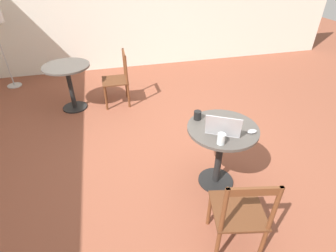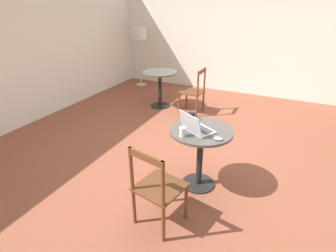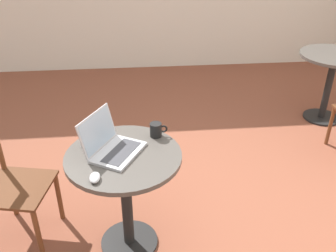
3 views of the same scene
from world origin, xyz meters
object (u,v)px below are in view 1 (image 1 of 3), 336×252
chair_near_left (239,213)px  mouse (252,131)px  chair_mid_front (118,79)px  mug (197,115)px  cafe_table_mid (68,76)px  cafe_table_near (221,142)px  drinking_glass (221,139)px  laptop (223,128)px

chair_near_left → mouse: size_ratio=8.99×
chair_mid_front → mug: bearing=-160.7°
cafe_table_mid → chair_near_left: 3.34m
cafe_table_near → cafe_table_mid: 2.75m
cafe_table_near → mouse: mouse is taller
cafe_table_near → mouse: (-0.15, -0.24, 0.20)m
mug → chair_near_left: bearing=-177.9°
chair_mid_front → mouse: chair_mid_front is taller
mouse → drinking_glass: drinking_glass is taller
mouse → mug: size_ratio=0.85×
cafe_table_mid → chair_mid_front: size_ratio=0.84×
mouse → mug: bearing=49.5°
drinking_glass → chair_mid_front: bearing=17.4°
mug → drinking_glass: bearing=-171.5°
cafe_table_mid → chair_near_left: size_ratio=0.84×
drinking_glass → cafe_table_mid: bearing=32.1°
mouse → cafe_table_mid: bearing=38.9°
chair_near_left → drinking_glass: (0.54, -0.03, 0.37)m
cafe_table_mid → mouse: (-2.35, -1.90, 0.20)m
cafe_table_mid → mug: size_ratio=6.46×
mouse → drinking_glass: (-0.08, 0.37, 0.04)m
cafe_table_near → cafe_table_mid: same height
chair_near_left → mug: chair_near_left is taller
cafe_table_near → chair_mid_front: bearing=22.2°
mug → drinking_glass: drinking_glass is taller
laptop → mouse: laptop is taller
cafe_table_near → mug: mug is taller
laptop → drinking_glass: size_ratio=4.00×
mouse → mug: mug is taller
laptop → mug: size_ratio=3.66×
chair_near_left → drinking_glass: 0.66m
mouse → mug: 0.57m
chair_near_left → laptop: size_ratio=2.09×
cafe_table_near → chair_mid_front: 2.36m
laptop → mouse: size_ratio=4.30×
cafe_table_near → mug: (0.22, 0.20, 0.23)m
mouse → drinking_glass: 0.38m
chair_near_left → laptop: bearing=-10.2°
cafe_table_near → mug: size_ratio=6.46×
chair_mid_front → drinking_glass: chair_mid_front is taller
cafe_table_near → chair_near_left: size_ratio=0.84×
cafe_table_near → drinking_glass: 0.36m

